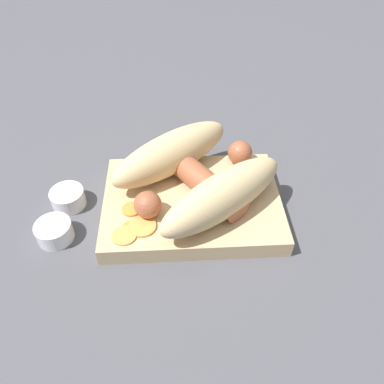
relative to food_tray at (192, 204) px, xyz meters
The scene contains 7 objects.
ground_plane 0.01m from the food_tray, ahead, with size 3.00×3.00×0.00m, color #4C4C51.
food_tray is the anchor object (origin of this frame).
bread_roll 0.05m from the food_tray, 69.49° to the left, with size 0.25×0.24×0.06m.
sausage 0.04m from the food_tray, 68.58° to the left, with size 0.17×0.15×0.04m.
pickled_veggies 0.09m from the food_tray, 148.04° to the right, with size 0.06×0.08×0.00m.
condiment_cup_near 0.17m from the food_tray, behind, with size 0.05×0.05×0.03m.
condiment_cup_far 0.18m from the food_tray, 167.60° to the right, with size 0.05×0.05×0.03m.
Camera 1 is at (-0.02, -0.35, 0.39)m, focal length 35.00 mm.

